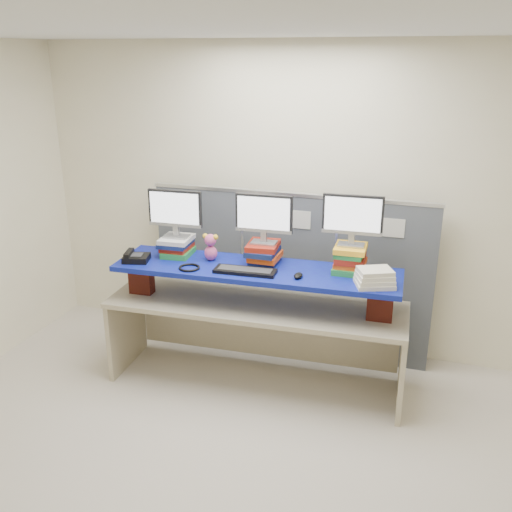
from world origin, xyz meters
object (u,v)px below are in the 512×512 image
(monitor_center, at_px, (264,216))
(keyboard, at_px, (245,271))
(monitor_left, at_px, (175,211))
(desk, at_px, (256,319))
(blue_board, at_px, (256,270))
(desk_phone, at_px, (135,257))
(monitor_right, at_px, (353,217))

(monitor_center, distance_m, keyboard, 0.47)
(monitor_left, distance_m, keyboard, 0.81)
(desk, bearing_deg, monitor_center, 74.48)
(blue_board, height_order, monitor_left, monitor_left)
(keyboard, distance_m, desk_phone, 0.95)
(monitor_left, relative_size, monitor_center, 1.00)
(keyboard, bearing_deg, desk, 66.10)
(blue_board, height_order, keyboard, keyboard)
(monitor_right, height_order, keyboard, monitor_right)
(monitor_center, xyz_separation_m, monitor_right, (0.70, 0.04, 0.04))
(monitor_center, height_order, monitor_right, monitor_right)
(desk_phone, bearing_deg, desk, -5.86)
(monitor_right, distance_m, desk_phone, 1.80)
(monitor_left, xyz_separation_m, keyboard, (0.69, -0.21, -0.38))
(blue_board, relative_size, monitor_left, 4.96)
(desk_phone, bearing_deg, monitor_center, 0.31)
(desk, relative_size, monitor_center, 5.34)
(blue_board, xyz_separation_m, monitor_center, (0.03, 0.12, 0.42))
(keyboard, bearing_deg, monitor_left, 159.28)
(monitor_left, relative_size, keyboard, 0.93)
(monitor_center, relative_size, keyboard, 0.93)
(monitor_center, bearing_deg, blue_board, -105.52)
(monitor_left, bearing_deg, desk_phone, -140.27)
(blue_board, xyz_separation_m, desk_phone, (-1.00, -0.16, 0.05))
(desk, xyz_separation_m, monitor_center, (0.03, 0.12, 0.86))
(desk, height_order, keyboard, keyboard)
(monitor_left, distance_m, monitor_right, 1.46)
(monitor_left, distance_m, desk_phone, 0.51)
(blue_board, bearing_deg, monitor_right, 9.17)
(monitor_left, bearing_deg, monitor_center, -0.00)
(desk, relative_size, monitor_left, 5.34)
(monitor_center, bearing_deg, desk_phone, -167.56)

